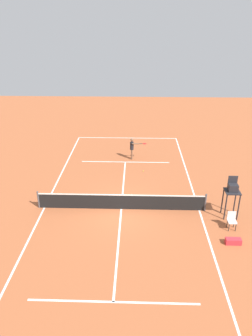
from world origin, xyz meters
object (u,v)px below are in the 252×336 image
(player_serving, at_px, (132,147))
(umpire_chair, at_px, (232,191))
(equipment_bag, at_px, (233,241))
(courtside_chair_near, at_px, (232,220))
(tennis_ball, at_px, (143,171))

(player_serving, height_order, umpire_chair, umpire_chair)
(equipment_bag, bearing_deg, courtside_chair_near, -99.57)
(umpire_chair, xyz_separation_m, courtside_chair_near, (0.19, 1.20, -1.07))
(player_serving, height_order, tennis_ball, player_serving)
(umpire_chair, bearing_deg, tennis_ball, -50.41)
(tennis_ball, bearing_deg, player_serving, -69.90)
(courtside_chair_near, bearing_deg, umpire_chair, -99.20)
(tennis_ball, bearing_deg, equipment_bag, 117.63)
(tennis_ball, height_order, umpire_chair, umpire_chair)
(tennis_ball, height_order, courtside_chair_near, courtside_chair_near)
(player_serving, xyz_separation_m, equipment_bag, (-5.11, 10.45, -0.87))
(player_serving, distance_m, umpire_chair, 9.70)
(tennis_ball, bearing_deg, umpire_chair, 129.59)
(umpire_chair, distance_m, courtside_chair_near, 1.62)
(umpire_chair, bearing_deg, player_serving, -55.20)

